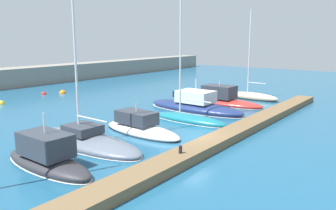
# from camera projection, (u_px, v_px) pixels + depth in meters

# --- Properties ---
(ground_plane) EXTENTS (120.00, 120.00, 0.00)m
(ground_plane) POSITION_uv_depth(u_px,v_px,m) (192.00, 142.00, 23.94)
(ground_plane) COLOR #1E567A
(dock_pier) EXTENTS (42.04, 1.71, 0.57)m
(dock_pier) POSITION_uv_depth(u_px,v_px,m) (214.00, 142.00, 22.87)
(dock_pier) COLOR brown
(dock_pier) RESTS_ON ground_plane
(motorboat_charcoal_third) EXTENTS (2.33, 7.16, 3.38)m
(motorboat_charcoal_third) POSITION_uv_depth(u_px,v_px,m) (47.00, 158.00, 19.06)
(motorboat_charcoal_third) COLOR #2D2D33
(motorboat_charcoal_third) RESTS_ON ground_plane
(sailboat_slate_fourth) EXTENTS (3.51, 10.11, 15.90)m
(sailboat_slate_fourth) POSITION_uv_depth(u_px,v_px,m) (86.00, 140.00, 23.21)
(sailboat_slate_fourth) COLOR slate
(sailboat_slate_fourth) RESTS_ON ground_plane
(motorboat_white_fifth) EXTENTS (2.94, 7.50, 2.58)m
(motorboat_white_fifth) POSITION_uv_depth(u_px,v_px,m) (140.00, 128.00, 26.04)
(motorboat_white_fifth) COLOR white
(motorboat_white_fifth) RESTS_ON ground_plane
(sailboat_teal_sixth) EXTENTS (1.94, 7.24, 13.03)m
(sailboat_teal_sixth) POSITION_uv_depth(u_px,v_px,m) (189.00, 118.00, 29.57)
(sailboat_teal_sixth) COLOR #19707F
(sailboat_teal_sixth) RESTS_ON ground_plane
(motorboat_navy_seventh) EXTENTS (3.50, 10.68, 3.43)m
(motorboat_navy_seventh) POSITION_uv_depth(u_px,v_px,m) (195.00, 105.00, 34.02)
(motorboat_navy_seventh) COLOR navy
(motorboat_navy_seventh) RESTS_ON ground_plane
(motorboat_red_eighth) EXTENTS (2.93, 9.22, 2.90)m
(motorboat_red_eighth) POSITION_uv_depth(u_px,v_px,m) (221.00, 99.00, 37.31)
(motorboat_red_eighth) COLOR #B72D28
(motorboat_red_eighth) RESTS_ON ground_plane
(sailboat_sand_ninth) EXTENTS (1.73, 6.50, 10.43)m
(sailboat_sand_ninth) POSITION_uv_depth(u_px,v_px,m) (252.00, 96.00, 40.36)
(sailboat_sand_ninth) COLOR beige
(sailboat_sand_ninth) RESTS_ON ground_plane
(mooring_buoy_red) EXTENTS (0.68, 0.68, 0.68)m
(mooring_buoy_red) POSITION_uv_depth(u_px,v_px,m) (44.00, 94.00, 43.89)
(mooring_buoy_red) COLOR red
(mooring_buoy_red) RESTS_ON ground_plane
(mooring_buoy_yellow) EXTENTS (0.81, 0.81, 0.81)m
(mooring_buoy_yellow) POSITION_uv_depth(u_px,v_px,m) (1.00, 104.00, 37.40)
(mooring_buoy_yellow) COLOR yellow
(mooring_buoy_yellow) RESTS_ON ground_plane
(mooring_buoy_orange) EXTENTS (0.87, 0.87, 0.87)m
(mooring_buoy_orange) POSITION_uv_depth(u_px,v_px,m) (63.00, 93.00, 44.75)
(mooring_buoy_orange) COLOR orange
(mooring_buoy_orange) RESTS_ON ground_plane
(dock_bollard) EXTENTS (0.20, 0.20, 0.44)m
(dock_bollard) POSITION_uv_depth(u_px,v_px,m) (180.00, 149.00, 19.75)
(dock_bollard) COLOR black
(dock_bollard) RESTS_ON dock_pier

